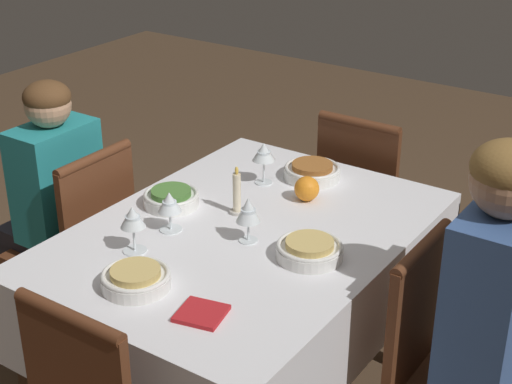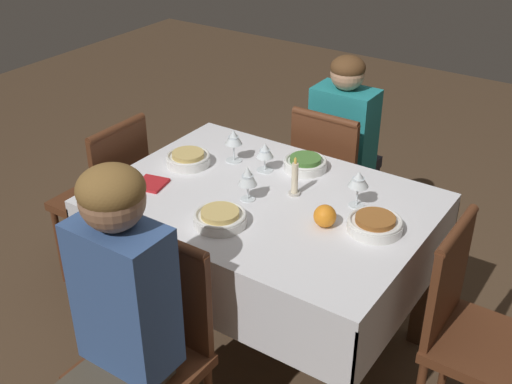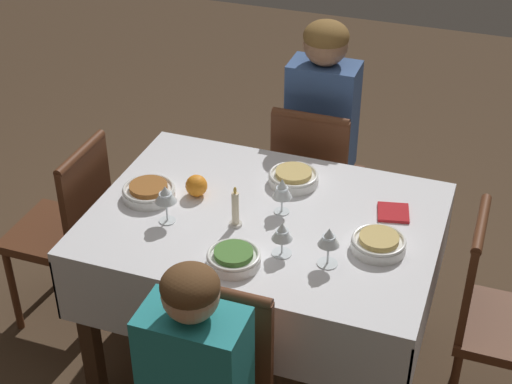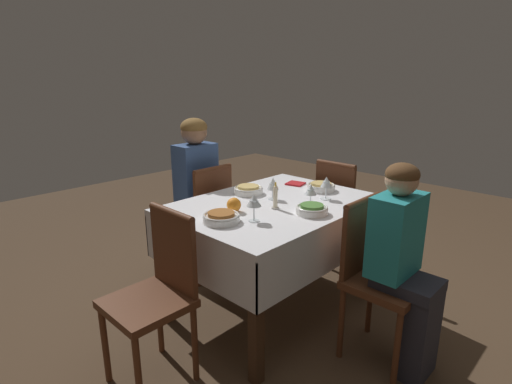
{
  "view_description": "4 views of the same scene",
  "coord_description": "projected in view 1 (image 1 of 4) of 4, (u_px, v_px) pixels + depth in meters",
  "views": [
    {
      "loc": [
        1.74,
        1.23,
        1.89
      ],
      "look_at": [
        -0.0,
        0.04,
        0.89
      ],
      "focal_mm": 55.0,
      "sensor_mm": 36.0,
      "label": 1
    },
    {
      "loc": [
        -1.18,
        1.82,
        2.01
      ],
      "look_at": [
        0.0,
        0.06,
        0.8
      ],
      "focal_mm": 45.0,
      "sensor_mm": 36.0,
      "label": 2
    },
    {
      "loc": [
        0.75,
        -2.22,
        2.39
      ],
      "look_at": [
        -0.02,
        -0.03,
        0.86
      ],
      "focal_mm": 55.0,
      "sensor_mm": 36.0,
      "label": 3
    },
    {
      "loc": [
        -1.78,
        -1.56,
        1.49
      ],
      "look_at": [
        -0.08,
        0.08,
        0.81
      ],
      "focal_mm": 28.0,
      "sensor_mm": 36.0,
      "label": 4
    }
  ],
  "objects": [
    {
      "name": "dining_table",
      "position": [
        244.0,
        259.0,
        2.46
      ],
      "size": [
        1.26,
        0.92,
        0.74
      ],
      "color": "silver",
      "rests_on": "ground_plane"
    },
    {
      "name": "chair_north",
      "position": [
        446.0,
        375.0,
        2.17
      ],
      "size": [
        0.37,
        0.37,
        0.88
      ],
      "rotation": [
        0.0,
        0.0,
        3.14
      ],
      "color": "#562D19",
      "rests_on": "ground_plane"
    },
    {
      "name": "chair_south",
      "position": [
        81.0,
        246.0,
        2.83
      ],
      "size": [
        0.37,
        0.37,
        0.88
      ],
      "color": "#562D19",
      "rests_on": "ground_plane"
    },
    {
      "name": "chair_west",
      "position": [
        367.0,
        201.0,
        3.16
      ],
      "size": [
        0.37,
        0.37,
        0.88
      ],
      "rotation": [
        0.0,
        0.0,
        -1.57
      ],
      "color": "#562D19",
      "rests_on": "ground_plane"
    },
    {
      "name": "person_adult_denim",
      "position": [
        505.0,
        335.0,
        2.02
      ],
      "size": [
        0.3,
        0.34,
        1.21
      ],
      "rotation": [
        0.0,
        0.0,
        3.14
      ],
      "color": "#4C4233",
      "rests_on": "ground_plane"
    },
    {
      "name": "person_child_teal",
      "position": [
        50.0,
        209.0,
        2.86
      ],
      "size": [
        0.3,
        0.33,
        1.1
      ],
      "color": "#282833",
      "rests_on": "ground_plane"
    },
    {
      "name": "bowl_north",
      "position": [
        310.0,
        249.0,
        2.26
      ],
      "size": [
        0.2,
        0.2,
        0.06
      ],
      "color": "white",
      "rests_on": "dining_table"
    },
    {
      "name": "wine_glass_north",
      "position": [
        248.0,
        211.0,
        2.31
      ],
      "size": [
        0.07,
        0.07,
        0.14
      ],
      "color": "white",
      "rests_on": "dining_table"
    },
    {
      "name": "bowl_south",
      "position": [
        171.0,
        198.0,
        2.56
      ],
      "size": [
        0.18,
        0.18,
        0.06
      ],
      "color": "white",
      "rests_on": "dining_table"
    },
    {
      "name": "wine_glass_south",
      "position": [
        169.0,
        204.0,
        2.38
      ],
      "size": [
        0.07,
        0.07,
        0.13
      ],
      "color": "white",
      "rests_on": "dining_table"
    },
    {
      "name": "bowl_east",
      "position": [
        136.0,
        278.0,
        2.11
      ],
      "size": [
        0.19,
        0.19,
        0.06
      ],
      "color": "white",
      "rests_on": "dining_table"
    },
    {
      "name": "wine_glass_east",
      "position": [
        133.0,
        219.0,
        2.26
      ],
      "size": [
        0.07,
        0.07,
        0.15
      ],
      "color": "white",
      "rests_on": "dining_table"
    },
    {
      "name": "bowl_west",
      "position": [
        312.0,
        171.0,
        2.76
      ],
      "size": [
        0.2,
        0.2,
        0.06
      ],
      "color": "white",
      "rests_on": "dining_table"
    },
    {
      "name": "wine_glass_west",
      "position": [
        264.0,
        153.0,
        2.68
      ],
      "size": [
        0.08,
        0.08,
        0.15
      ],
      "color": "white",
      "rests_on": "dining_table"
    },
    {
      "name": "candle_centerpiece",
      "position": [
        237.0,
        196.0,
        2.5
      ],
      "size": [
        0.05,
        0.05,
        0.16
      ],
      "color": "beige",
      "rests_on": "dining_table"
    },
    {
      "name": "orange_fruit",
      "position": [
        307.0,
        189.0,
        2.59
      ],
      "size": [
        0.08,
        0.08,
        0.08
      ],
      "primitive_type": "sphere",
      "color": "orange",
      "rests_on": "dining_table"
    },
    {
      "name": "napkin_red_folded",
      "position": [
        201.0,
        313.0,
        2.0
      ],
      "size": [
        0.14,
        0.14,
        0.01
      ],
      "rotation": [
        0.0,
        0.0,
        0.22
      ],
      "color": "red",
      "rests_on": "dining_table"
    }
  ]
}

